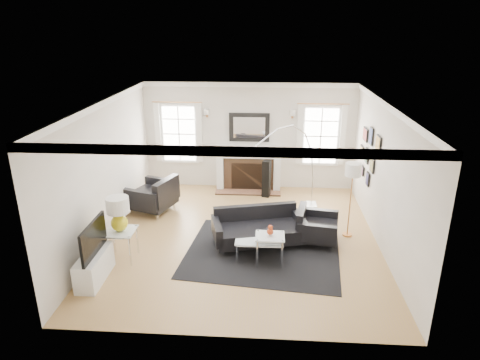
# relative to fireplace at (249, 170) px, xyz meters

# --- Properties ---
(floor) EXTENTS (6.00, 6.00, 0.00)m
(floor) POSITION_rel_fireplace_xyz_m (0.00, -2.79, -0.54)
(floor) COLOR #AD8748
(floor) RESTS_ON ground
(back_wall) EXTENTS (5.50, 0.04, 2.80)m
(back_wall) POSITION_rel_fireplace_xyz_m (0.00, 0.21, 0.86)
(back_wall) COLOR silver
(back_wall) RESTS_ON floor
(front_wall) EXTENTS (5.50, 0.04, 2.80)m
(front_wall) POSITION_rel_fireplace_xyz_m (0.00, -5.79, 0.86)
(front_wall) COLOR silver
(front_wall) RESTS_ON floor
(left_wall) EXTENTS (0.04, 6.00, 2.80)m
(left_wall) POSITION_rel_fireplace_xyz_m (-2.75, -2.79, 0.86)
(left_wall) COLOR silver
(left_wall) RESTS_ON floor
(right_wall) EXTENTS (0.04, 6.00, 2.80)m
(right_wall) POSITION_rel_fireplace_xyz_m (2.75, -2.79, 0.86)
(right_wall) COLOR silver
(right_wall) RESTS_ON floor
(ceiling) EXTENTS (5.50, 6.00, 0.02)m
(ceiling) POSITION_rel_fireplace_xyz_m (0.00, -2.79, 2.26)
(ceiling) COLOR white
(ceiling) RESTS_ON back_wall
(crown_molding) EXTENTS (5.50, 6.00, 0.12)m
(crown_molding) POSITION_rel_fireplace_xyz_m (0.00, -2.79, 2.20)
(crown_molding) COLOR white
(crown_molding) RESTS_ON back_wall
(fireplace) EXTENTS (1.70, 0.69, 1.11)m
(fireplace) POSITION_rel_fireplace_xyz_m (0.00, 0.00, 0.00)
(fireplace) COLOR white
(fireplace) RESTS_ON floor
(mantel_mirror) EXTENTS (1.05, 0.07, 0.75)m
(mantel_mirror) POSITION_rel_fireplace_xyz_m (0.00, 0.16, 1.11)
(mantel_mirror) COLOR black
(mantel_mirror) RESTS_ON back_wall
(window_left) EXTENTS (1.24, 0.15, 1.62)m
(window_left) POSITION_rel_fireplace_xyz_m (-1.85, 0.16, 0.92)
(window_left) COLOR white
(window_left) RESTS_ON back_wall
(window_right) EXTENTS (1.24, 0.15, 1.62)m
(window_right) POSITION_rel_fireplace_xyz_m (1.85, 0.16, 0.92)
(window_right) COLOR white
(window_right) RESTS_ON back_wall
(gallery_wall) EXTENTS (0.04, 1.73, 1.29)m
(gallery_wall) POSITION_rel_fireplace_xyz_m (2.72, -1.50, 0.99)
(gallery_wall) COLOR black
(gallery_wall) RESTS_ON right_wall
(tv_unit) EXTENTS (0.35, 1.00, 1.09)m
(tv_unit) POSITION_rel_fireplace_xyz_m (-2.44, -4.49, -0.21)
(tv_unit) COLOR white
(tv_unit) RESTS_ON floor
(area_rug) EXTENTS (3.17, 2.74, 0.01)m
(area_rug) POSITION_rel_fireplace_xyz_m (0.44, -3.37, -0.54)
(area_rug) COLOR black
(area_rug) RESTS_ON floor
(sofa) EXTENTS (1.96, 1.24, 0.59)m
(sofa) POSITION_rel_fireplace_xyz_m (0.33, -2.99, -0.22)
(sofa) COLOR black
(sofa) RESTS_ON floor
(armchair_left) EXTENTS (1.21, 1.28, 0.70)m
(armchair_left) POSITION_rel_fireplace_xyz_m (-2.13, -1.60, -0.15)
(armchair_left) COLOR black
(armchair_left) RESTS_ON floor
(armchair_right) EXTENTS (0.92, 1.00, 0.59)m
(armchair_right) POSITION_rel_fireplace_xyz_m (1.47, -2.87, -0.21)
(armchair_right) COLOR black
(armchair_right) RESTS_ON floor
(coffee_table) EXTENTS (0.90, 0.90, 0.40)m
(coffee_table) POSITION_rel_fireplace_xyz_m (0.37, -3.39, -0.18)
(coffee_table) COLOR silver
(coffee_table) RESTS_ON floor
(side_table_left) EXTENTS (0.54, 0.54, 0.59)m
(side_table_left) POSITION_rel_fireplace_xyz_m (-2.20, -3.78, -0.06)
(side_table_left) COLOR silver
(side_table_left) RESTS_ON floor
(nesting_table) EXTENTS (0.53, 0.44, 0.58)m
(nesting_table) POSITION_rel_fireplace_xyz_m (0.57, -3.77, -0.08)
(nesting_table) COLOR silver
(nesting_table) RESTS_ON floor
(gourd_lamp) EXTENTS (0.41, 0.41, 0.66)m
(gourd_lamp) POSITION_rel_fireplace_xyz_m (-2.20, -3.78, 0.43)
(gourd_lamp) COLOR gold
(gourd_lamp) RESTS_ON side_table_left
(orange_vase) EXTENTS (0.12, 0.12, 0.19)m
(orange_vase) POSITION_rel_fireplace_xyz_m (0.57, -3.77, 0.14)
(orange_vase) COLOR #C03F18
(orange_vase) RESTS_ON nesting_table
(arc_floor_lamp) EXTENTS (1.60, 1.48, 2.27)m
(arc_floor_lamp) POSITION_rel_fireplace_xyz_m (0.88, -1.92, 0.68)
(arc_floor_lamp) COLOR silver
(arc_floor_lamp) RESTS_ON floor
(stick_floor_lamp) EXTENTS (0.32, 0.32, 1.59)m
(stick_floor_lamp) POSITION_rel_fireplace_xyz_m (2.20, -2.53, 0.84)
(stick_floor_lamp) COLOR #C58144
(stick_floor_lamp) RESTS_ON floor
(speaker_tower) EXTENTS (0.23, 0.23, 0.95)m
(speaker_tower) POSITION_rel_fireplace_xyz_m (0.48, -0.48, -0.07)
(speaker_tower) COLOR black
(speaker_tower) RESTS_ON floor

